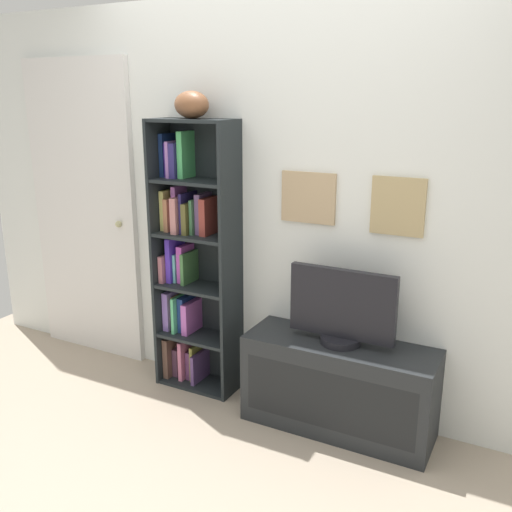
% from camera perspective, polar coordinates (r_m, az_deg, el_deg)
% --- Properties ---
extents(ground, '(5.20, 5.20, 0.04)m').
position_cam_1_polar(ground, '(2.91, -8.25, -23.34)').
color(ground, tan).
extents(back_wall, '(4.80, 0.08, 2.35)m').
position_cam_1_polar(back_wall, '(3.29, 2.55, 4.75)').
color(back_wall, white).
rests_on(back_wall, ground).
extents(bookshelf, '(0.52, 0.25, 1.68)m').
position_cam_1_polar(bookshelf, '(3.54, -6.52, -0.66)').
color(bookshelf, black).
rests_on(bookshelf, ground).
extents(football, '(0.31, 0.25, 0.15)m').
position_cam_1_polar(football, '(3.34, -6.53, 14.92)').
color(football, brown).
rests_on(football, bookshelf).
extents(tv_stand, '(1.05, 0.36, 0.52)m').
position_cam_1_polar(tv_stand, '(3.25, 8.31, -12.86)').
color(tv_stand, '#222528').
rests_on(tv_stand, ground).
extents(television, '(0.58, 0.22, 0.42)m').
position_cam_1_polar(television, '(3.06, 8.66, -5.28)').
color(television, black).
rests_on(television, tv_stand).
extents(door, '(0.89, 0.09, 2.05)m').
position_cam_1_polar(door, '(4.13, -16.90, 4.21)').
color(door, silver).
rests_on(door, ground).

